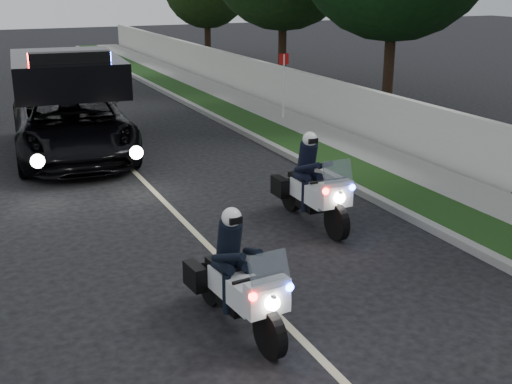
{
  "coord_description": "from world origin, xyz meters",
  "views": [
    {
      "loc": [
        -3.71,
        -6.55,
        4.54
      ],
      "look_at": [
        0.79,
        3.31,
        1.0
      ],
      "focal_mm": 45.97,
      "sensor_mm": 36.0,
      "label": 1
    }
  ],
  "objects": [
    {
      "name": "curb_right",
      "position": [
        4.1,
        10.0,
        0.07
      ],
      "size": [
        0.2,
        60.0,
        0.15
      ],
      "primitive_type": "cube",
      "color": "gray",
      "rests_on": "ground"
    },
    {
      "name": "tree_right_d",
      "position": [
        9.53,
        19.65,
        0.0
      ],
      "size": [
        7.68,
        7.68,
        10.93
      ],
      "primitive_type": null,
      "rotation": [
        0.0,
        0.0,
        -0.19
      ],
      "color": "#183A13",
      "rests_on": "ground"
    },
    {
      "name": "grass_verge",
      "position": [
        4.8,
        10.0,
        0.08
      ],
      "size": [
        1.2,
        60.0,
        0.16
      ],
      "primitive_type": "cube",
      "color": "#193814",
      "rests_on": "ground"
    },
    {
      "name": "police_moto_left",
      "position": [
        -0.64,
        0.78,
        0.0
      ],
      "size": [
        0.89,
        2.06,
        1.7
      ],
      "primitive_type": null,
      "rotation": [
        0.0,
        0.0,
        0.1
      ],
      "color": "silver",
      "rests_on": "ground"
    },
    {
      "name": "lane_marking",
      "position": [
        0.0,
        10.0,
        0.0
      ],
      "size": [
        0.12,
        50.0,
        0.01
      ],
      "primitive_type": "cube",
      "color": "#BFB78C",
      "rests_on": "ground"
    },
    {
      "name": "tree_right_c",
      "position": [
        9.81,
        12.12,
        0.0
      ],
      "size": [
        9.17,
        9.17,
        11.6
      ],
      "primitive_type": null,
      "rotation": [
        0.0,
        0.0,
        -0.41
      ],
      "color": "black",
      "rests_on": "ground"
    },
    {
      "name": "property_wall",
      "position": [
        7.1,
        10.0,
        0.75
      ],
      "size": [
        0.22,
        60.0,
        1.5
      ],
      "primitive_type": "cube",
      "color": "beige",
      "rests_on": "ground"
    },
    {
      "name": "sign_post",
      "position": [
        6.0,
        12.54,
        0.0
      ],
      "size": [
        0.4,
        0.4,
        2.32
      ],
      "primitive_type": null,
      "rotation": [
        0.0,
        0.0,
        0.11
      ],
      "color": "#A40B24",
      "rests_on": "ground"
    },
    {
      "name": "tree_right_e",
      "position": [
        9.92,
        30.04,
        0.0
      ],
      "size": [
        5.8,
        5.8,
        8.22
      ],
      "primitive_type": null,
      "rotation": [
        0.0,
        0.0,
        0.2
      ],
      "color": "#1A3410",
      "rests_on": "ground"
    },
    {
      "name": "ground",
      "position": [
        0.0,
        0.0,
        0.0
      ],
      "size": [
        120.0,
        120.0,
        0.0
      ],
      "primitive_type": "plane",
      "color": "black",
      "rests_on": "ground"
    },
    {
      "name": "sidewalk_right",
      "position": [
        6.1,
        10.0,
        0.08
      ],
      "size": [
        1.4,
        60.0,
        0.16
      ],
      "primitive_type": "cube",
      "color": "gray",
      "rests_on": "ground"
    },
    {
      "name": "police_moto_right",
      "position": [
        2.23,
        3.84,
        0.0
      ],
      "size": [
        0.76,
        2.13,
        1.8
      ],
      "primitive_type": null,
      "rotation": [
        0.0,
        0.0,
        0.01
      ],
      "color": "silver",
      "rests_on": "ground"
    },
    {
      "name": "police_suv",
      "position": [
        -1.06,
        11.04,
        0.0
      ],
      "size": [
        3.42,
        6.52,
        3.07
      ],
      "primitive_type": "imported",
      "rotation": [
        0.0,
        0.0,
        -0.08
      ],
      "color": "black",
      "rests_on": "ground"
    }
  ]
}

